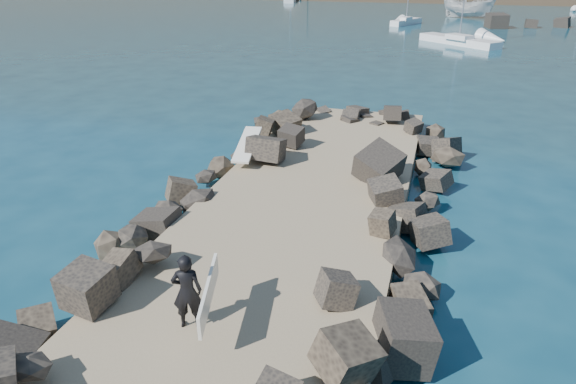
# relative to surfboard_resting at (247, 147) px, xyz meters

# --- Properties ---
(ground) EXTENTS (800.00, 800.00, 0.00)m
(ground) POSITION_rel_surfboard_resting_xyz_m (2.80, -3.31, -1.04)
(ground) COLOR #0F384C
(ground) RESTS_ON ground
(jetty) EXTENTS (6.00, 26.00, 0.60)m
(jetty) POSITION_rel_surfboard_resting_xyz_m (2.80, -5.31, -0.74)
(jetty) COLOR #8C7759
(jetty) RESTS_ON ground
(riprap_left) EXTENTS (2.60, 22.00, 1.00)m
(riprap_left) POSITION_rel_surfboard_resting_xyz_m (-0.10, -4.81, -0.54)
(riprap_left) COLOR black
(riprap_left) RESTS_ON ground
(riprap_right) EXTENTS (2.60, 22.00, 1.00)m
(riprap_right) POSITION_rel_surfboard_resting_xyz_m (5.70, -4.81, -0.54)
(riprap_right) COLOR black
(riprap_right) RESTS_ON ground
(surfboard_resting) EXTENTS (0.95, 2.51, 0.08)m
(surfboard_resting) POSITION_rel_surfboard_resting_xyz_m (0.00, 0.00, 0.00)
(surfboard_resting) COLOR white
(surfboard_resting) RESTS_ON riprap_left
(boat_imported) EXTENTS (7.35, 4.30, 2.67)m
(boat_imported) POSITION_rel_surfboard_resting_xyz_m (9.06, 61.48, 0.30)
(boat_imported) COLOR silver
(boat_imported) RESTS_ON ground
(surfer_with_board) EXTENTS (1.07, 1.92, 1.59)m
(surfer_with_board) POSITION_rel_surfboard_resting_xyz_m (2.25, -9.06, 0.36)
(surfer_with_board) COLOR black
(surfer_with_board) RESTS_ON jetty
(sailboat_e) EXTENTS (3.47, 8.49, 9.87)m
(sailboat_e) POSITION_rel_surfboard_resting_xyz_m (-22.64, 83.43, -0.69)
(sailboat_e) COLOR white
(sailboat_e) RESTS_ON ground
(sailboat_b) EXTENTS (3.49, 5.53, 6.85)m
(sailboat_b) POSITION_rel_surfboard_resting_xyz_m (1.64, 50.76, -0.69)
(sailboat_b) COLOR white
(sailboat_b) RESTS_ON ground
(sailboat_c) EXTENTS (7.42, 6.81, 9.85)m
(sailboat_c) POSITION_rel_surfboard_resting_xyz_m (7.69, 35.65, -0.69)
(sailboat_c) COLOR white
(sailboat_c) RESTS_ON ground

